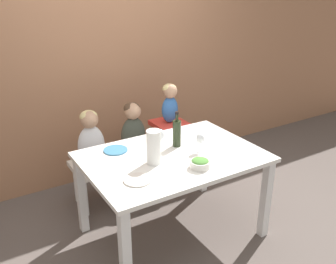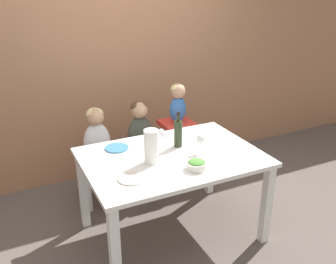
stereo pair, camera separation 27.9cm
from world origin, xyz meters
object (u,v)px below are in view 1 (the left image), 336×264
person_child_center (133,128)px  wine_glass_near (200,139)px  salad_bowl_large (200,163)px  dinner_plate_front_left (138,180)px  dinner_plate_back_left (116,150)px  chair_right_highchair (170,135)px  paper_towel_roll (154,147)px  chair_far_center (134,160)px  chair_far_left (94,171)px  wine_glass_far (160,135)px  person_baby_right (170,100)px  person_child_left (91,138)px  wine_bottle (177,133)px

person_child_center → wine_glass_near: 0.89m
salad_bowl_large → dinner_plate_front_left: salad_bowl_large is taller
dinner_plate_back_left → chair_right_highchair: bearing=29.4°
paper_towel_roll → salad_bowl_large: (0.26, -0.25, -0.10)m
chair_far_center → paper_towel_roll: (-0.23, -0.83, 0.53)m
chair_far_left → dinner_plate_back_left: dinner_plate_back_left is taller
chair_far_center → wine_glass_near: wine_glass_near is taller
person_child_center → wine_glass_near: bearing=-76.9°
wine_glass_near → dinner_plate_back_left: size_ratio=0.84×
chair_far_left → paper_towel_roll: bearing=-75.5°
wine_glass_near → wine_glass_far: same height
chair_far_left → paper_towel_roll: size_ratio=1.60×
chair_far_left → person_baby_right: person_baby_right is taller
person_child_left → person_child_center: (0.44, 0.00, 0.00)m
person_child_left → person_baby_right: person_baby_right is taller
person_child_center → dinner_plate_back_left: 0.61m
person_baby_right → wine_glass_near: (-0.23, -0.86, -0.06)m
chair_far_center → wine_glass_far: 0.80m
chair_far_left → person_child_left: person_child_left is taller
person_child_left → salad_bowl_large: size_ratio=3.52×
person_child_left → dinner_plate_front_left: (-0.02, -1.01, 0.05)m
chair_right_highchair → wine_glass_near: (-0.23, -0.86, 0.33)m
wine_glass_far → dinner_plate_back_left: 0.40m
wine_bottle → chair_far_left: bearing=129.7°
chair_far_center → paper_towel_roll: size_ratio=1.60×
chair_far_center → salad_bowl_large: size_ratio=2.81×
chair_far_center → wine_glass_far: (-0.04, -0.61, 0.51)m
wine_bottle → wine_glass_near: size_ratio=1.84×
chair_right_highchair → dinner_plate_front_left: (-0.90, -1.01, 0.22)m
wine_bottle → wine_glass_far: 0.15m
chair_right_highchair → wine_glass_near: bearing=-105.1°
wine_glass_far → paper_towel_roll: bearing=-130.0°
salad_bowl_large → dinner_plate_front_left: 0.51m
chair_far_left → dinner_plate_front_left: size_ratio=2.16×
chair_far_center → wine_glass_far: bearing=-93.9°
wine_glass_near → dinner_plate_front_left: bearing=-166.8°
chair_right_highchair → wine_bottle: (-0.33, -0.65, 0.34)m
chair_right_highchair → dinner_plate_front_left: 1.37m
chair_right_highchair → person_child_left: size_ratio=1.28×
chair_far_left → wine_bottle: wine_bottle is taller
wine_glass_near → wine_glass_far: bearing=134.3°
salad_bowl_large → dinner_plate_back_left: bearing=124.8°
wine_bottle → salad_bowl_large: (-0.06, -0.43, -0.09)m
wine_glass_near → paper_towel_roll: bearing=176.9°
chair_far_left → wine_glass_far: bearing=-56.5°
person_child_center → dinner_plate_back_left: bearing=-130.3°
wine_glass_far → salad_bowl_large: size_ratio=1.09×
person_child_left → wine_glass_near: (0.64, -0.86, 0.16)m
person_child_left → chair_right_highchair: bearing=-0.1°
chair_far_left → salad_bowl_large: bearing=-66.2°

